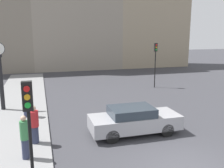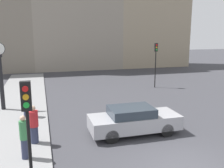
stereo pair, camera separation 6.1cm
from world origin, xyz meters
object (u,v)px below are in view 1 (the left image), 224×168
(pedestrian_green_hoodie, at_px, (25,137))
(traffic_light_far, at_px, (155,56))
(sedan_car, at_px, (134,120))
(traffic_light_near, at_px, (29,121))
(street_clock, at_px, (0,76))
(pedestrian_red_top, at_px, (34,125))
(pedestrian_black_jacket, at_px, (26,103))

(pedestrian_green_hoodie, bearing_deg, traffic_light_far, 45.46)
(sedan_car, bearing_deg, traffic_light_far, 59.11)
(pedestrian_green_hoodie, bearing_deg, sedan_car, 15.11)
(pedestrian_green_hoodie, bearing_deg, traffic_light_near, -83.26)
(traffic_light_far, height_order, pedestrian_green_hoodie, traffic_light_far)
(street_clock, bearing_deg, traffic_light_near, -78.70)
(pedestrian_red_top, bearing_deg, street_clock, 109.21)
(street_clock, xyz_separation_m, pedestrian_black_jacket, (1.54, -1.96, -1.35))
(traffic_light_near, distance_m, pedestrian_red_top, 4.98)
(traffic_light_far, height_order, pedestrian_red_top, traffic_light_far)
(pedestrian_black_jacket, height_order, pedestrian_red_top, pedestrian_black_jacket)
(traffic_light_near, bearing_deg, sedan_car, 44.41)
(pedestrian_black_jacket, distance_m, pedestrian_red_top, 3.95)
(traffic_light_near, bearing_deg, pedestrian_black_jacket, 93.78)
(pedestrian_black_jacket, height_order, pedestrian_green_hoodie, pedestrian_green_hoodie)
(sedan_car, xyz_separation_m, traffic_light_near, (-4.72, -4.62, 2.04))
(pedestrian_red_top, bearing_deg, pedestrian_green_hoodie, -103.09)
(pedestrian_green_hoodie, bearing_deg, pedestrian_black_jacket, 91.96)
(street_clock, height_order, pedestrian_green_hoodie, street_clock)
(traffic_light_far, height_order, street_clock, street_clock)
(traffic_light_far, bearing_deg, pedestrian_red_top, -137.55)
(pedestrian_black_jacket, bearing_deg, traffic_light_near, -86.22)
(street_clock, distance_m, pedestrian_red_top, 6.37)
(traffic_light_near, xyz_separation_m, street_clock, (-2.10, 10.53, -0.44))
(street_clock, xyz_separation_m, pedestrian_green_hoodie, (1.72, -7.28, -1.32))
(traffic_light_far, bearing_deg, pedestrian_green_hoodie, -134.54)
(traffic_light_far, distance_m, pedestrian_black_jacket, 12.65)
(pedestrian_black_jacket, xyz_separation_m, pedestrian_red_top, (0.51, -3.91, -0.01))
(traffic_light_near, height_order, pedestrian_black_jacket, traffic_light_near)
(pedestrian_black_jacket, bearing_deg, pedestrian_red_top, -82.59)
(pedestrian_black_jacket, bearing_deg, sedan_car, -36.74)
(traffic_light_far, height_order, pedestrian_black_jacket, traffic_light_far)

